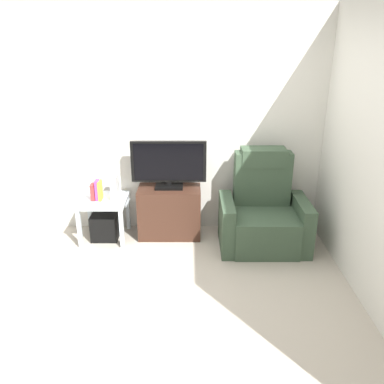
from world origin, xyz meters
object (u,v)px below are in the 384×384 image
Objects in this scene: side_table at (105,205)px; game_console at (116,187)px; recliner_armchair at (265,214)px; television at (170,164)px; subwoofer_box at (107,226)px; tv_stand at (171,212)px; book_middle at (99,190)px; book_leftmost at (95,192)px; book_rightmost at (102,190)px.

side_table is 0.27m from game_console.
side_table is at bearing 170.05° from recliner_armchair.
television is 3.00× the size of game_console.
television is 1.59× the size of side_table.
game_console is (0.15, 0.01, 0.49)m from subwoofer_box.
book_middle is (-0.81, -0.09, 0.31)m from tv_stand.
television is 0.92m from book_leftmost.
tv_stand is at bearing -90.00° from television.
book_rightmost reaches higher than book_leftmost.
recliner_armchair reaches higher than side_table.
tv_stand is at bearing 6.66° from book_middle.
game_console is at bearing 10.39° from book_rightmost.
side_table is (-1.84, 0.14, 0.04)m from recliner_armchair.
television is 3.76× the size of book_rightmost.
tv_stand is at bearing 163.16° from recliner_armchair.
tv_stand reaches higher than subwoofer_box.
book_rightmost is at bearing 0.00° from book_leftmost.
television is 1.22m from recliner_armchair.
recliner_armchair is 3.77× the size of game_console.
recliner_armchair is 1.72m from game_console.
game_console is (0.24, 0.03, 0.05)m from book_leftmost.
book_middle reaches higher than tv_stand.
book_middle is at bearing -173.34° from tv_stand.
side_table is 2.36× the size of book_rightmost.
recliner_armchair is 5.58× the size of book_leftmost.
book_rightmost reaches higher than side_table.
book_rightmost is 0.80× the size of game_console.
recliner_armchair is 1.88m from book_rightmost.
subwoofer_box is at bearing -174.41° from tv_stand.
tv_stand is 0.59m from television.
recliner_armchair is 1.91m from book_middle.
tv_stand is 0.78m from subwoofer_box.
book_rightmost is at bearing -171.74° from television.
book_middle is at bearing 0.00° from book_leftmost.
side_table is 0.26m from subwoofer_box.
tv_stand is 1.35× the size of side_table.
book_leftmost is (-0.10, -0.02, 0.18)m from side_table.
recliner_armchair is 2.00× the size of side_table.
television is 0.87m from book_middle.
side_table is 0.20m from book_rightmost.
side_table is (-0.76, -0.09, -0.48)m from television.
television is 2.81× the size of subwoofer_box.
tv_stand is 2.39× the size of subwoofer_box.
book_middle is at bearing -172.04° from television.
television is at bearing 7.69° from game_console.
book_rightmost is at bearing -133.01° from side_table.
recliner_armchair reaches higher than tv_stand.
tv_stand is 0.85m from book_rightmost.
book_leftmost is (-1.94, 0.12, 0.22)m from recliner_armchair.
tv_stand is at bearing 6.26° from book_leftmost.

